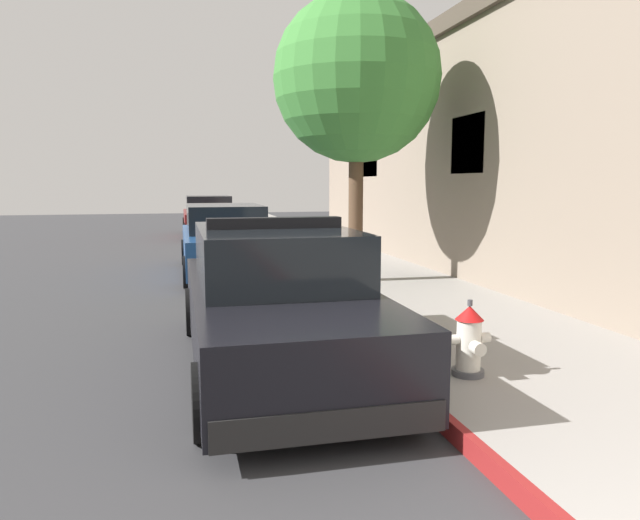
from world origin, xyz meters
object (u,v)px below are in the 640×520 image
Objects in this scene: fire_hydrant at (469,341)px; street_tree at (357,79)px; parked_car_dark_far at (209,217)px; parked_car_silver_ahead at (225,241)px; police_cruiser at (276,302)px.

street_tree is at bearing 84.23° from fire_hydrant.
parked_car_silver_ahead is at bearing -90.74° from parked_car_dark_far.
fire_hydrant is at bearing -35.71° from police_cruiser.
street_tree reaches higher than parked_car_dark_far.
parked_car_silver_ahead is 6.37× the size of fire_hydrant.
parked_car_silver_ahead is 4.75m from street_tree.
fire_hydrant is (1.59, -18.02, -0.22)m from parked_car_dark_far.
fire_hydrant is 0.14× the size of street_tree.
parked_car_silver_ahead is at bearing 90.03° from police_cruiser.
police_cruiser is 7.07m from parked_car_silver_ahead.
street_tree reaches higher than police_cruiser.
parked_car_silver_ahead is at bearing 101.68° from fire_hydrant.
street_tree reaches higher than parked_car_silver_ahead.
street_tree is (2.29, 4.45, 3.23)m from police_cruiser.
parked_car_silver_ahead is 8.48m from fire_hydrant.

